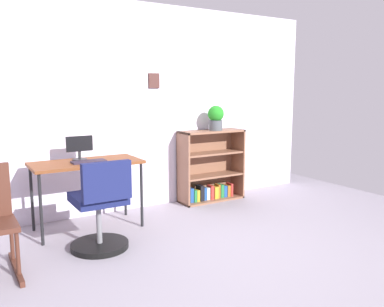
{
  "coord_description": "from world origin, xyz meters",
  "views": [
    {
      "loc": [
        -1.85,
        -2.3,
        1.43
      ],
      "look_at": [
        0.23,
        1.13,
        0.79
      ],
      "focal_mm": 37.53,
      "sensor_mm": 36.0,
      "label": 1
    }
  ],
  "objects": [
    {
      "name": "ground_plane",
      "position": [
        0.0,
        0.0,
        0.0
      ],
      "size": [
        6.24,
        6.24,
        0.0
      ],
      "primitive_type": "plane",
      "color": "gray"
    },
    {
      "name": "wall_back",
      "position": [
        0.0,
        2.15,
        1.21
      ],
      "size": [
        5.2,
        0.12,
        2.43
      ],
      "color": "silver",
      "rests_on": "ground_plane"
    },
    {
      "name": "desk",
      "position": [
        -0.69,
        1.68,
        0.65
      ],
      "size": [
        1.09,
        0.54,
        0.71
      ],
      "color": "brown",
      "rests_on": "ground_plane"
    },
    {
      "name": "monitor",
      "position": [
        -0.72,
        1.79,
        0.84
      ],
      "size": [
        0.27,
        0.15,
        0.25
      ],
      "color": "#262628",
      "rests_on": "desk"
    },
    {
      "name": "keyboard",
      "position": [
        -0.69,
        1.61,
        0.72
      ],
      "size": [
        0.33,
        0.14,
        0.02
      ],
      "primitive_type": "cube",
      "color": "#2B2130",
      "rests_on": "desk"
    },
    {
      "name": "office_chair",
      "position": [
        -0.77,
        1.05,
        0.36
      ],
      "size": [
        0.52,
        0.55,
        0.84
      ],
      "color": "black",
      "rests_on": "ground_plane"
    },
    {
      "name": "bookshelf_low",
      "position": [
        1.0,
        1.96,
        0.4
      ],
      "size": [
        0.87,
        0.3,
        0.91
      ],
      "color": "brown",
      "rests_on": "ground_plane"
    },
    {
      "name": "potted_plant_on_shelf",
      "position": [
        1.05,
        1.9,
        1.08
      ],
      "size": [
        0.21,
        0.21,
        0.31
      ],
      "color": "#474C51",
      "rests_on": "bookshelf_low"
    }
  ]
}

